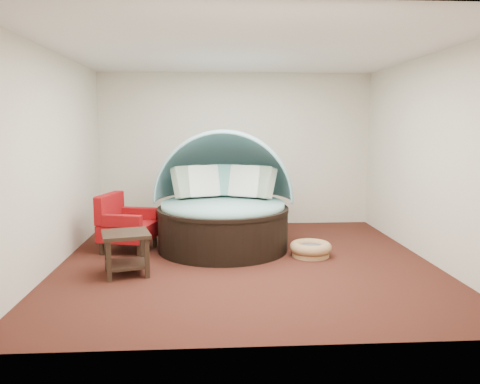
{
  "coord_description": "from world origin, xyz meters",
  "views": [
    {
      "loc": [
        -0.46,
        -6.19,
        1.84
      ],
      "look_at": [
        -0.04,
        0.6,
        0.88
      ],
      "focal_mm": 35.0,
      "sensor_mm": 36.0,
      "label": 1
    }
  ],
  "objects": [
    {
      "name": "wall_left",
      "position": [
        -2.5,
        0.0,
        1.4
      ],
      "size": [
        0.0,
        5.0,
        5.0
      ],
      "primitive_type": "plane",
      "rotation": [
        1.57,
        0.0,
        1.57
      ],
      "color": "beige",
      "rests_on": "floor"
    },
    {
      "name": "red_armchair",
      "position": [
        -1.75,
        0.68,
        0.39
      ],
      "size": [
        0.89,
        0.89,
        0.85
      ],
      "rotation": [
        0.0,
        0.0,
        -0.26
      ],
      "color": "black",
      "rests_on": "floor"
    },
    {
      "name": "wall_right",
      "position": [
        2.5,
        0.0,
        1.4
      ],
      "size": [
        0.0,
        5.0,
        5.0
      ],
      "primitive_type": "plane",
      "rotation": [
        1.57,
        0.0,
        -1.57
      ],
      "color": "beige",
      "rests_on": "floor"
    },
    {
      "name": "ceiling",
      "position": [
        0.0,
        0.0,
        2.8
      ],
      "size": [
        5.0,
        5.0,
        0.0
      ],
      "primitive_type": "plane",
      "rotation": [
        3.14,
        0.0,
        0.0
      ],
      "color": "white",
      "rests_on": "wall_back"
    },
    {
      "name": "canopy_daybed",
      "position": [
        -0.28,
        0.79,
        0.83
      ],
      "size": [
        2.2,
        2.09,
        1.79
      ],
      "rotation": [
        0.0,
        0.0,
        -0.08
      ],
      "color": "black",
      "rests_on": "floor"
    },
    {
      "name": "floor",
      "position": [
        0.0,
        0.0,
        0.0
      ],
      "size": [
        5.0,
        5.0,
        0.0
      ],
      "primitive_type": "plane",
      "color": "#401A12",
      "rests_on": "ground"
    },
    {
      "name": "side_table",
      "position": [
        -1.53,
        -0.47,
        0.35
      ],
      "size": [
        0.69,
        0.69,
        0.54
      ],
      "rotation": [
        0.0,
        0.0,
        0.27
      ],
      "color": "black",
      "rests_on": "floor"
    },
    {
      "name": "pet_basket",
      "position": [
        0.94,
        0.2,
        0.11
      ],
      "size": [
        0.64,
        0.64,
        0.21
      ],
      "rotation": [
        0.0,
        0.0,
        0.07
      ],
      "color": "olive",
      "rests_on": "floor"
    },
    {
      "name": "wall_back",
      "position": [
        0.0,
        2.5,
        1.4
      ],
      "size": [
        5.0,
        0.0,
        5.0
      ],
      "primitive_type": "plane",
      "rotation": [
        1.57,
        0.0,
        0.0
      ],
      "color": "beige",
      "rests_on": "floor"
    },
    {
      "name": "wall_front",
      "position": [
        0.0,
        -2.5,
        1.4
      ],
      "size": [
        5.0,
        0.0,
        5.0
      ],
      "primitive_type": "plane",
      "rotation": [
        -1.57,
        0.0,
        0.0
      ],
      "color": "beige",
      "rests_on": "floor"
    }
  ]
}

